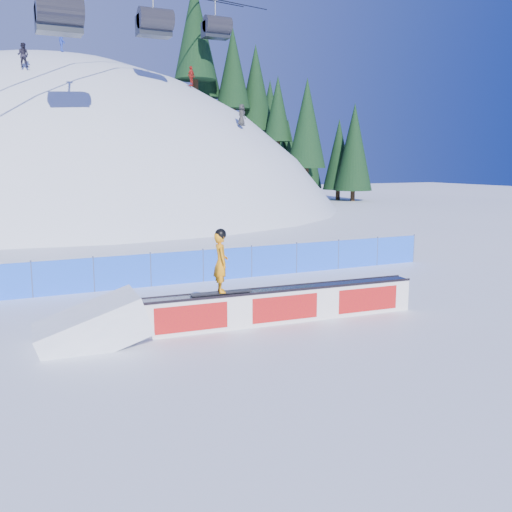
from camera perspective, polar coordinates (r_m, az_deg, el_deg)
name	(u,v)px	position (r m, az deg, el deg)	size (l,w,h in m)	color
ground	(223,313)	(17.11, -3.29, -5.71)	(160.00, 160.00, 0.00)	white
snow_hill	(70,387)	(61.88, -18.14, -12.32)	(64.00, 64.00, 64.00)	white
treeline	(272,106)	(63.17, 1.62, 14.73)	(21.08, 12.63, 20.55)	#302013
safety_fence	(177,268)	(21.11, -7.86, -1.19)	(22.05, 0.05, 1.30)	blue
rail_box	(281,305)	(16.05, 2.55, -4.93)	(8.26, 1.02, 0.99)	white
snow_ramp	(93,344)	(14.88, -16.02, -8.42)	(2.60, 1.73, 0.97)	white
snowboarder	(221,262)	(15.12, -3.54, -0.57)	(1.68, 0.65, 1.74)	black
distant_skiers	(120,68)	(48.15, -13.47, 17.85)	(16.58, 9.84, 7.76)	black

